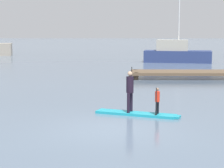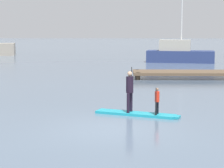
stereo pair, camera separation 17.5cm
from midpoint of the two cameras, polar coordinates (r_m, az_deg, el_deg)
The scene contains 6 objects.
ground_plane at distance 14.42m, azimuth 0.16°, elevation -6.03°, with size 240.00×240.00×0.00m, color slate.
paddleboard_near at distance 16.61m, azimuth 3.70°, elevation -4.04°, with size 3.31×1.70×0.10m.
paddler_adult at distance 16.55m, azimuth 2.71°, elevation -0.64°, with size 0.37×0.49×1.77m.
paddler_child_solo at distance 16.25m, azimuth 6.38°, elevation -2.12°, with size 0.23×0.36×1.05m.
fishing_boat_green_midground at distance 42.07m, azimuth 9.12°, elevation 4.07°, with size 6.75×3.10×6.09m.
floating_dock at distance 29.11m, azimuth 11.35°, elevation 1.50°, with size 8.43×2.47×0.47m.
Camera 2 is at (0.39, -14.01, 3.40)m, focal length 67.91 mm.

